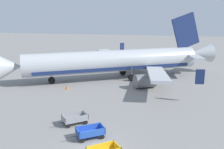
% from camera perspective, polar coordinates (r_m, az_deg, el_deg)
% --- Properties ---
extents(ground_plane, '(220.00, 220.00, 0.00)m').
position_cam_1_polar(ground_plane, '(23.56, -4.05, -15.35)').
color(ground_plane, gray).
extents(airplane, '(34.63, 28.72, 11.34)m').
position_cam_1_polar(airplane, '(44.97, 1.56, 2.92)').
color(airplane, '#B2B7BC').
rests_on(airplane, ground).
extents(baggage_cart_third_in_row, '(3.35, 2.60, 1.07)m').
position_cam_1_polar(baggage_cart_third_in_row, '(24.61, -4.79, -12.44)').
color(baggage_cart_third_in_row, '#234CB2').
rests_on(baggage_cart_third_in_row, ground).
extents(baggage_cart_fourth_in_row, '(3.20, 2.85, 1.07)m').
position_cam_1_polar(baggage_cart_fourth_in_row, '(27.62, -8.12, -9.53)').
color(baggage_cart_fourth_in_row, gray).
rests_on(baggage_cart_fourth_in_row, ground).
extents(traffic_cone_near_plane, '(0.47, 0.47, 0.61)m').
position_cam_1_polar(traffic_cone_near_plane, '(39.92, -9.77, -2.72)').
color(traffic_cone_near_plane, orange).
rests_on(traffic_cone_near_plane, ground).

